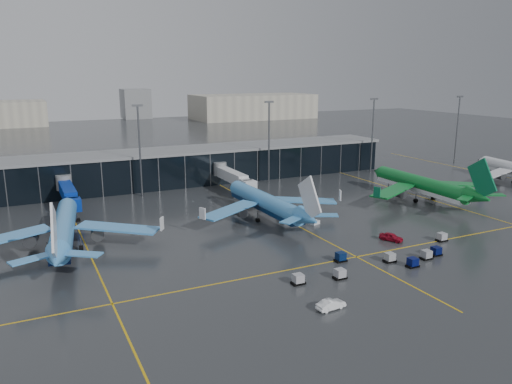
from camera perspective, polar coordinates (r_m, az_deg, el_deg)
name	(u,v)px	position (r m, az deg, el deg)	size (l,w,h in m)	color
ground	(272,241)	(103.23, 1.88, -5.62)	(600.00, 600.00, 0.00)	#282B2D
terminal_pier	(180,166)	(157.67, -8.67, 2.95)	(142.00, 17.00, 10.70)	black
jet_bridges	(68,193)	(132.90, -20.66, -0.11)	(94.00, 27.50, 7.20)	#595B60
flood_masts	(208,143)	(146.71, -5.50, 5.59)	(203.00, 0.50, 25.50)	#595B60
distant_hangars	(159,109)	(369.76, -11.02, 9.32)	(260.00, 71.00, 22.00)	#B2AD99
taxi_lines	(289,221)	(116.67, 3.80, -3.37)	(220.00, 120.00, 0.02)	gold
airliner_arkefly	(63,215)	(104.03, -21.24, -2.52)	(38.45, 43.79, 13.46)	#4393DC
airliner_klm_near	(265,192)	(117.32, 1.00, 0.05)	(37.28, 42.46, 13.05)	#408ED2
airliner_aer_lingus	(421,175)	(142.22, 18.31, 1.88)	(39.24, 44.69, 13.73)	#0D7129
baggage_carts	(388,259)	(94.69, 14.89, -7.38)	(39.82, 9.73, 1.70)	black
mobile_airstair	(312,220)	(115.50, 6.38, -3.21)	(3.14, 3.75, 3.45)	silver
service_van_red	(391,237)	(106.75, 15.20, -4.98)	(1.95, 4.84, 1.65)	maroon
service_van_white	(331,304)	(75.48, 8.57, -12.58)	(1.60, 4.57, 1.51)	white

